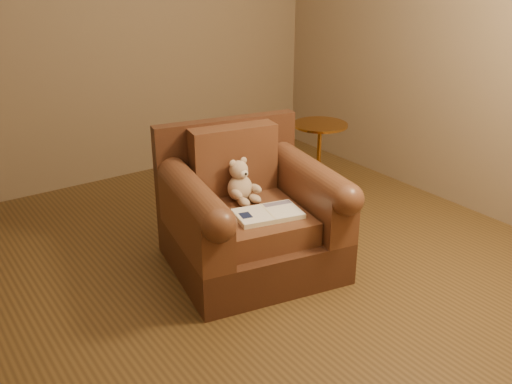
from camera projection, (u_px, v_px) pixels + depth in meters
floor at (240, 271)px, 3.61m from camera, size 4.00×4.00×0.00m
armchair at (249, 216)px, 3.57m from camera, size 1.12×1.08×0.87m
teddy_bear at (241, 185)px, 3.56m from camera, size 0.20×0.23×0.28m
guidebook at (268, 214)px, 3.38m from camera, size 0.43×0.32×0.03m
side_table at (319, 157)px, 4.61m from camera, size 0.44×0.44×0.61m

